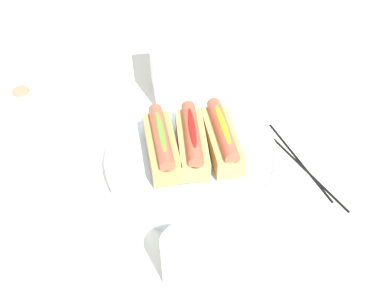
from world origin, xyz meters
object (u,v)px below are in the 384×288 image
(paper_towel_roll, at_px, (30,119))
(chopstick_far, at_px, (307,172))
(chopstick_near, at_px, (299,160))
(hotdog_back, at_px, (192,141))
(hotdog_side, at_px, (162,144))
(water_glass, at_px, (184,261))
(serving_bowl, at_px, (192,158))
(napkin_box, at_px, (162,65))
(hotdog_front, at_px, (222,137))

(paper_towel_roll, xyz_separation_m, chopstick_far, (-0.05, -0.52, -0.06))
(chopstick_far, bearing_deg, chopstick_near, -11.58)
(hotdog_back, height_order, hotdog_side, same)
(paper_towel_roll, relative_size, chopstick_far, 0.61)
(hotdog_back, bearing_deg, water_glass, -179.76)
(serving_bowl, distance_m, chopstick_far, 0.22)
(serving_bowl, distance_m, hotdog_side, 0.07)
(serving_bowl, bearing_deg, chopstick_far, -92.67)
(hotdog_back, height_order, water_glass, hotdog_back)
(chopstick_near, bearing_deg, hotdog_side, 71.37)
(paper_towel_roll, xyz_separation_m, napkin_box, (0.18, -0.23, 0.01))
(hotdog_side, height_order, paper_towel_roll, paper_towel_roll)
(chopstick_near, bearing_deg, serving_bowl, 69.89)
(serving_bowl, height_order, chopstick_far, serving_bowl)
(hotdog_side, bearing_deg, hotdog_front, -77.38)
(serving_bowl, relative_size, napkin_box, 2.15)
(water_glass, height_order, chopstick_far, water_glass)
(hotdog_front, distance_m, water_glass, 0.25)
(serving_bowl, xyz_separation_m, hotdog_back, (-0.00, -0.00, 0.04))
(hotdog_back, relative_size, napkin_box, 1.04)
(hotdog_back, relative_size, paper_towel_roll, 1.16)
(water_glass, height_order, chopstick_near, water_glass)
(hotdog_front, relative_size, chopstick_far, 0.72)
(hotdog_front, relative_size, hotdog_back, 1.01)
(chopstick_near, bearing_deg, napkin_box, 29.18)
(serving_bowl, bearing_deg, napkin_box, 19.14)
(water_glass, distance_m, chopstick_near, 0.33)
(hotdog_front, height_order, water_glass, hotdog_front)
(chopstick_far, bearing_deg, water_glass, 103.00)
(hotdog_back, distance_m, hotdog_side, 0.06)
(hotdog_side, height_order, chopstick_far, hotdog_side)
(hotdog_back, xyz_separation_m, chopstick_near, (0.02, -0.20, -0.06))
(napkin_box, bearing_deg, serving_bowl, -173.30)
(chopstick_near, distance_m, chopstick_far, 0.03)
(hotdog_side, relative_size, chopstick_near, 0.72)
(hotdog_side, distance_m, napkin_box, 0.23)
(napkin_box, bearing_deg, hotdog_back, -173.30)
(chopstick_near, bearing_deg, hotdog_front, 67.32)
(hotdog_front, height_order, paper_towel_roll, paper_towel_roll)
(serving_bowl, distance_m, chopstick_near, 0.20)
(serving_bowl, xyz_separation_m, hotdog_side, (-0.01, 0.05, 0.04))
(napkin_box, relative_size, chopstick_near, 0.68)
(paper_towel_roll, bearing_deg, napkin_box, -52.72)
(serving_bowl, bearing_deg, hotdog_front, -77.38)
(napkin_box, height_order, chopstick_far, napkin_box)
(paper_towel_roll, distance_m, chopstick_far, 0.53)
(paper_towel_roll, bearing_deg, chopstick_near, -92.01)
(serving_bowl, distance_m, napkin_box, 0.23)
(hotdog_back, bearing_deg, chopstick_far, -92.67)
(hotdog_front, relative_size, paper_towel_roll, 1.18)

